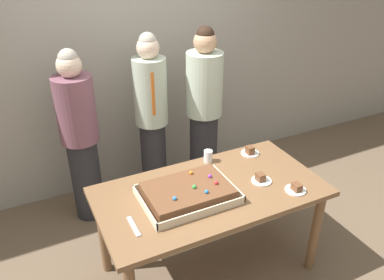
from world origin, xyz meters
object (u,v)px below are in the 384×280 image
object	(u,v)px
party_table	(210,201)
cake_server_utensil	(134,226)
plated_slice_far_left	(296,189)
drink_cup_nearest	(208,156)
person_serving_front	(152,117)
plated_slice_near_left	(261,179)
person_green_shirt_behind	(80,137)
person_striped_tie_right	(204,113)
plated_slice_near_right	(250,152)
sheet_cake	(188,193)

from	to	relation	value
party_table	cake_server_utensil	bearing A→B (deg)	-167.64
plated_slice_far_left	cake_server_utensil	xyz separation A→B (m)	(-1.16, 0.14, -0.02)
drink_cup_nearest	person_serving_front	bearing A→B (deg)	103.02
drink_cup_nearest	cake_server_utensil	distance (m)	0.93
party_table	plated_slice_near_left	distance (m)	0.41
party_table	plated_slice_far_left	world-z (taller)	plated_slice_far_left
plated_slice_near_left	plated_slice_far_left	distance (m)	0.26
cake_server_utensil	person_green_shirt_behind	bearing A→B (deg)	92.87
plated_slice_far_left	person_green_shirt_behind	size ratio (longest dim) A/B	0.09
cake_server_utensil	person_striped_tie_right	bearing A→B (deg)	45.95
person_green_shirt_behind	cake_server_utensil	bearing A→B (deg)	-20.85
person_green_shirt_behind	person_serving_front	bearing A→B (deg)	67.61
cake_server_utensil	person_serving_front	xyz separation A→B (m)	(0.61, 1.27, 0.10)
plated_slice_near_right	person_serving_front	world-z (taller)	person_serving_front
drink_cup_nearest	plated_slice_near_left	bearing A→B (deg)	-62.55
party_table	person_serving_front	distance (m)	1.15
party_table	cake_server_utensil	world-z (taller)	cake_server_utensil
plated_slice_near_left	plated_slice_near_right	distance (m)	0.40
plated_slice_near_right	plated_slice_far_left	bearing A→B (deg)	-89.64
party_table	drink_cup_nearest	size ratio (longest dim) A/B	16.38
sheet_cake	person_serving_front	bearing A→B (deg)	81.31
plated_slice_far_left	drink_cup_nearest	bearing A→B (deg)	120.60
plated_slice_near_left	drink_cup_nearest	distance (m)	0.47
plated_slice_far_left	drink_cup_nearest	xyz separation A→B (m)	(-0.37, 0.63, 0.03)
person_serving_front	person_striped_tie_right	bearing A→B (deg)	82.35
person_striped_tie_right	sheet_cake	bearing A→B (deg)	0.02
person_striped_tie_right	drink_cup_nearest	bearing A→B (deg)	8.06
plated_slice_near_right	person_striped_tie_right	size ratio (longest dim) A/B	0.09
cake_server_utensil	plated_slice_far_left	bearing A→B (deg)	-7.09
plated_slice_near_right	plated_slice_near_left	bearing A→B (deg)	-112.07
drink_cup_nearest	person_serving_front	size ratio (longest dim) A/B	0.06
sheet_cake	cake_server_utensil	xyz separation A→B (m)	(-0.43, -0.12, -0.04)
party_table	sheet_cake	distance (m)	0.24
plated_slice_near_left	person_striped_tie_right	world-z (taller)	person_striped_tie_right
plated_slice_near_left	plated_slice_near_right	bearing A→B (deg)	67.93
plated_slice_far_left	party_table	bearing A→B (deg)	152.32
party_table	cake_server_utensil	xyz separation A→B (m)	(-0.63, -0.14, 0.10)
plated_slice_near_left	plated_slice_far_left	world-z (taller)	plated_slice_near_left
person_serving_front	person_green_shirt_behind	world-z (taller)	person_serving_front
plated_slice_near_left	person_green_shirt_behind	bearing A→B (deg)	132.12
party_table	plated_slice_far_left	distance (m)	0.62
sheet_cake	person_serving_front	xyz separation A→B (m)	(0.18, 1.15, 0.06)
plated_slice_near_left	person_green_shirt_behind	distance (m)	1.60
plated_slice_far_left	drink_cup_nearest	distance (m)	0.73
sheet_cake	person_serving_front	distance (m)	1.16
drink_cup_nearest	plated_slice_near_right	bearing A→B (deg)	-7.49
sheet_cake	person_striped_tie_right	xyz separation A→B (m)	(0.65, 1.01, 0.07)
sheet_cake	plated_slice_near_left	xyz separation A→B (m)	(0.57, -0.05, -0.02)
plated_slice_near_left	person_serving_front	bearing A→B (deg)	108.37
cake_server_utensil	party_table	bearing A→B (deg)	12.36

